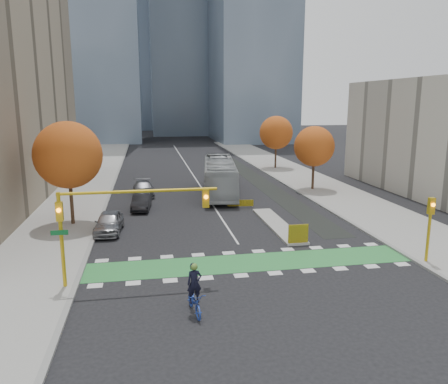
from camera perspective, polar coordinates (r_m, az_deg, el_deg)
name	(u,v)px	position (r m, az deg, el deg)	size (l,w,h in m)	color
ground	(256,272)	(25.77, 4.26, -10.34)	(300.00, 300.00, 0.00)	black
sidewalk_west	(70,203)	(44.79, -19.45, -1.31)	(7.00, 120.00, 0.15)	gray
sidewalk_east	(333,193)	(48.29, 13.99, -0.07)	(7.00, 120.00, 0.15)	gray
curb_west	(107,201)	(44.34, -14.99, -1.16)	(0.30, 120.00, 0.16)	gray
curb_east	(301,194)	(46.98, 10.08, -0.22)	(0.30, 120.00, 0.16)	gray
bike_crossing	(250,262)	(27.12, 3.47, -9.17)	(20.00, 3.00, 0.01)	#2B843B
centre_line	(189,169)	(64.13, -4.59, 3.05)	(0.15, 70.00, 0.01)	silver
bike_lane_paint	(256,179)	(55.65, 4.14, 1.72)	(2.50, 50.00, 0.01)	black
median_island	(277,225)	(34.98, 6.99, -4.26)	(1.60, 10.00, 0.16)	gray
hazard_board	(298,234)	(30.41, 9.67, -5.39)	(1.40, 0.12, 1.30)	yellow
tower_ne	(252,15)	(113.04, 3.66, 22.10)	(18.00, 24.00, 60.00)	#47566B
tower_far	(148,12)	(165.91, -9.95, 22.13)	(26.00, 26.00, 80.00)	#47566B
tree_west	(68,155)	(35.84, -19.68, 4.56)	(5.20, 5.20, 8.22)	#332114
tree_east_near	(314,146)	(48.81, 11.70, 5.86)	(4.40, 4.40, 7.08)	#332114
tree_east_far	(276,133)	(64.01, 6.82, 7.70)	(4.80, 4.80, 7.65)	#332114
traffic_signal_west	(112,212)	(23.37, -14.48, -2.61)	(8.53, 0.56, 5.20)	#BF9914
traffic_signal_east	(430,220)	(28.84, 25.31, -3.33)	(0.35, 0.43, 4.10)	#BF9914
cyclist	(195,297)	(20.78, -3.86, -13.51)	(1.04, 2.22, 2.46)	#223C9D
bus	(220,176)	(46.19, -0.57, 2.05)	(3.17, 13.55, 3.77)	#A0A5A8
parked_car_a	(109,222)	(33.90, -14.79, -3.84)	(1.88, 4.67, 1.59)	gray
parked_car_b	(141,202)	(40.43, -10.73, -1.25)	(1.53, 4.38, 1.44)	black
parked_car_c	(143,189)	(46.38, -10.48, 0.45)	(2.07, 5.10, 1.48)	#55555A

